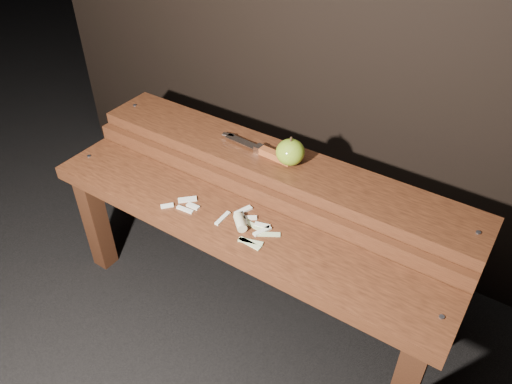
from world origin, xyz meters
The scene contains 6 objects.
ground centered at (0.00, 0.00, 0.00)m, with size 60.00×60.00×0.00m, color black.
bench_front_tier centered at (0.00, -0.06, 0.35)m, with size 1.20×0.20×0.42m.
bench_rear_tier centered at (0.00, 0.17, 0.41)m, with size 1.20×0.21×0.50m.
apple centered at (0.04, 0.17, 0.54)m, with size 0.08×0.08×0.09m.
knife centered at (-0.04, 0.17, 0.51)m, with size 0.25×0.04×0.02m.
apple_scraps centered at (0.01, -0.05, 0.43)m, with size 0.34×0.14×0.03m.
Camera 1 is at (0.60, -0.84, 1.31)m, focal length 35.00 mm.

